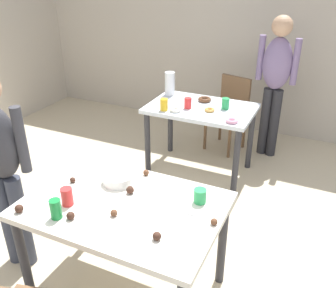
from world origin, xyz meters
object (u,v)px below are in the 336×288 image
at_px(mixing_bowl, 119,178).
at_px(pitcher_far, 170,84).
at_px(dining_table_near, 124,216).
at_px(chair_far_table, 230,109).
at_px(person_adult_far, 276,75).
at_px(soda_can, 56,209).
at_px(person_girl_near, 1,160).
at_px(dining_table_far, 201,117).

relative_size(mixing_bowl, pitcher_far, 0.84).
xyz_separation_m(dining_table_near, chair_far_table, (-0.03, 2.48, -0.16)).
height_order(dining_table_near, chair_far_table, chair_far_table).
distance_m(dining_table_near, person_adult_far, 2.54).
bearing_deg(person_adult_far, soda_can, -104.82).
distance_m(person_girl_near, mixing_bowl, 0.80).
height_order(dining_table_far, person_girl_near, person_girl_near).
bearing_deg(pitcher_far, dining_table_far, -24.67).
height_order(person_girl_near, person_adult_far, person_adult_far).
distance_m(dining_table_near, soda_can, 0.43).
height_order(dining_table_near, pitcher_far, pitcher_far).
bearing_deg(dining_table_near, person_girl_near, -174.12).
xyz_separation_m(person_adult_far, soda_can, (-0.73, -2.77, -0.15)).
xyz_separation_m(chair_far_table, mixing_bowl, (-0.12, -2.28, 0.29)).
relative_size(soda_can, pitcher_far, 0.48).
bearing_deg(mixing_bowl, soda_can, -104.83).
bearing_deg(pitcher_far, person_girl_near, -98.35).
height_order(chair_far_table, mixing_bowl, chair_far_table).
bearing_deg(dining_table_near, person_adult_far, 79.63).
bearing_deg(chair_far_table, dining_table_far, -99.25).
relative_size(dining_table_near, chair_far_table, 1.41).
xyz_separation_m(mixing_bowl, soda_can, (-0.13, -0.48, 0.03)).
xyz_separation_m(person_girl_near, soda_can, (0.62, -0.19, -0.08)).
bearing_deg(pitcher_far, soda_can, -82.16).
relative_size(chair_far_table, mixing_bowl, 4.07).
height_order(dining_table_far, soda_can, soda_can).
bearing_deg(dining_table_near, dining_table_far, 94.56).
bearing_deg(dining_table_far, dining_table_near, -85.44).
relative_size(chair_far_table, person_girl_near, 0.58).
bearing_deg(person_girl_near, soda_can, -17.35).
xyz_separation_m(chair_far_table, soda_can, (-0.25, -2.76, 0.31)).
relative_size(person_girl_near, person_adult_far, 0.94).
distance_m(dining_table_far, person_adult_far, 0.98).
relative_size(dining_table_near, dining_table_far, 1.14).
relative_size(dining_table_far, mixing_bowl, 5.04).
distance_m(mixing_bowl, pitcher_far, 1.84).
bearing_deg(person_adult_far, dining_table_far, -129.96).
distance_m(dining_table_near, pitcher_far, 2.08).
bearing_deg(dining_table_far, person_adult_far, 50.04).
distance_m(chair_far_table, mixing_bowl, 2.30).
bearing_deg(chair_far_table, mixing_bowl, -93.13).
relative_size(person_girl_near, soda_can, 12.27).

